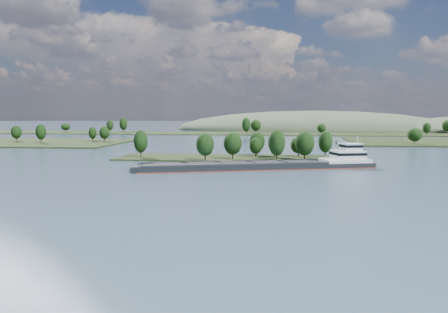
# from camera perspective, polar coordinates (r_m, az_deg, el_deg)

# --- Properties ---
(ground) EXTENTS (1800.00, 1800.00, 0.00)m
(ground) POSITION_cam_1_polar(r_m,az_deg,el_deg) (133.20, -1.97, -2.98)
(ground) COLOR #314656
(ground) RESTS_ON ground
(tree_island) EXTENTS (100.00, 32.59, 13.96)m
(tree_island) POSITION_cam_1_polar(r_m,az_deg,el_deg) (189.29, 2.78, 0.83)
(tree_island) COLOR black
(tree_island) RESTS_ON ground
(back_shoreline) EXTENTS (900.00, 60.00, 16.17)m
(back_shoreline) POSITION_cam_1_polar(r_m,az_deg,el_deg) (410.39, 5.36, 3.07)
(back_shoreline) COLOR black
(back_shoreline) RESTS_ON ground
(hill_west) EXTENTS (320.00, 160.00, 44.00)m
(hill_west) POSITION_cam_1_polar(r_m,az_deg,el_deg) (511.81, 11.61, 3.43)
(hill_west) COLOR #3E4E35
(hill_west) RESTS_ON ground
(cargo_barge) EXTENTS (87.66, 36.17, 11.97)m
(cargo_barge) POSITION_cam_1_polar(r_m,az_deg,el_deg) (159.59, 6.38, -1.00)
(cargo_barge) COLOR black
(cargo_barge) RESTS_ON ground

